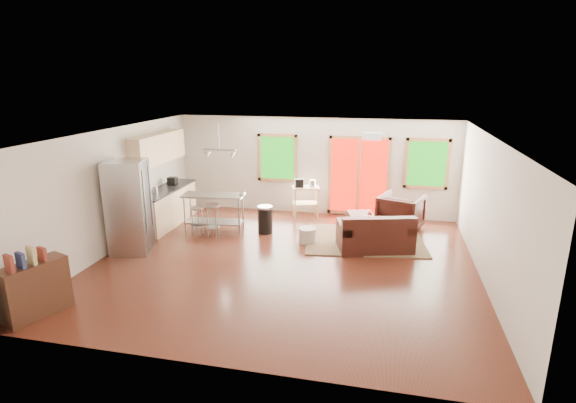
% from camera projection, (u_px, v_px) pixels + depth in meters
% --- Properties ---
extents(floor, '(7.50, 7.00, 0.02)m').
position_uv_depth(floor, '(285.00, 263.00, 9.12)').
color(floor, '#3A170F').
rests_on(floor, ground).
extents(ceiling, '(7.50, 7.00, 0.02)m').
position_uv_depth(ceiling, '(285.00, 133.00, 8.41)').
color(ceiling, silver).
rests_on(ceiling, ground).
extents(back_wall, '(7.50, 0.02, 2.60)m').
position_uv_depth(back_wall, '(314.00, 166.00, 12.06)').
color(back_wall, beige).
rests_on(back_wall, ground).
extents(left_wall, '(0.02, 7.00, 2.60)m').
position_uv_depth(left_wall, '(113.00, 190.00, 9.55)').
color(left_wall, beige).
rests_on(left_wall, ground).
extents(right_wall, '(0.02, 7.00, 2.60)m').
position_uv_depth(right_wall, '(490.00, 213.00, 7.98)').
color(right_wall, beige).
rests_on(right_wall, ground).
extents(front_wall, '(7.50, 0.02, 2.60)m').
position_uv_depth(front_wall, '(220.00, 276.00, 5.47)').
color(front_wall, beige).
rests_on(front_wall, ground).
extents(window_left, '(1.10, 0.05, 1.30)m').
position_uv_depth(window_left, '(277.00, 158.00, 12.17)').
color(window_left, '#125C0E').
rests_on(window_left, back_wall).
extents(french_doors, '(1.60, 0.05, 2.10)m').
position_uv_depth(french_doors, '(359.00, 176.00, 11.82)').
color(french_doors, '#BE0800').
rests_on(french_doors, back_wall).
extents(window_right, '(1.10, 0.05, 1.30)m').
position_uv_depth(window_right, '(427.00, 164.00, 11.35)').
color(window_right, '#125C0E').
rests_on(window_right, back_wall).
extents(rug, '(2.90, 2.38, 0.03)m').
position_uv_depth(rug, '(364.00, 240.00, 10.33)').
color(rug, '#4D6642').
rests_on(rug, floor).
extents(loveseat, '(1.74, 1.26, 0.83)m').
position_uv_depth(loveseat, '(375.00, 236.00, 9.67)').
color(loveseat, black).
rests_on(loveseat, floor).
extents(coffee_table, '(1.04, 0.63, 0.42)m').
position_uv_depth(coffee_table, '(384.00, 222.00, 10.49)').
color(coffee_table, '#3A2116').
rests_on(coffee_table, floor).
extents(armchair, '(1.21, 1.17, 0.99)m').
position_uv_depth(armchair, '(401.00, 211.00, 10.86)').
color(armchair, black).
rests_on(armchair, floor).
extents(ottoman, '(0.75, 0.75, 0.40)m').
position_uv_depth(ottoman, '(361.00, 221.00, 11.06)').
color(ottoman, black).
rests_on(ottoman, floor).
extents(pouf, '(0.43, 0.43, 0.34)m').
position_uv_depth(pouf, '(307.00, 235.00, 10.16)').
color(pouf, beige).
rests_on(pouf, floor).
extents(vase, '(0.18, 0.19, 0.28)m').
position_uv_depth(vase, '(369.00, 219.00, 10.21)').
color(vase, silver).
rests_on(vase, coffee_table).
extents(book, '(0.19, 0.10, 0.27)m').
position_uv_depth(book, '(400.00, 216.00, 10.33)').
color(book, maroon).
rests_on(book, coffee_table).
extents(cabinets, '(0.64, 2.24, 2.30)m').
position_uv_depth(cabinets, '(164.00, 189.00, 11.19)').
color(cabinets, tan).
rests_on(cabinets, floor).
extents(refrigerator, '(0.97, 0.95, 1.98)m').
position_uv_depth(refrigerator, '(129.00, 207.00, 9.45)').
color(refrigerator, '#B7BABC').
rests_on(refrigerator, floor).
extents(island, '(1.51, 0.73, 0.92)m').
position_uv_depth(island, '(214.00, 206.00, 10.78)').
color(island, '#B7BABC').
rests_on(island, floor).
extents(cup, '(0.15, 0.13, 0.13)m').
position_uv_depth(cup, '(242.00, 194.00, 10.36)').
color(cup, silver).
rests_on(cup, island).
extents(bar_stool_a, '(0.34, 0.34, 0.67)m').
position_uv_depth(bar_stool_a, '(197.00, 214.00, 10.58)').
color(bar_stool_a, '#B7BABC').
rests_on(bar_stool_a, floor).
extents(bar_stool_b, '(0.42, 0.42, 0.78)m').
position_uv_depth(bar_stool_b, '(212.00, 213.00, 10.42)').
color(bar_stool_b, '#B7BABC').
rests_on(bar_stool_b, floor).
extents(trash_can, '(0.48, 0.48, 0.66)m').
position_uv_depth(trash_can, '(265.00, 219.00, 10.74)').
color(trash_can, black).
rests_on(trash_can, floor).
extents(kitchen_cart, '(0.79, 0.63, 1.06)m').
position_uv_depth(kitchen_cart, '(305.00, 191.00, 11.79)').
color(kitchen_cart, tan).
rests_on(kitchen_cart, floor).
extents(bookshelf, '(0.69, 1.06, 1.16)m').
position_uv_depth(bookshelf, '(35.00, 288.00, 7.00)').
color(bookshelf, '#3A2116').
rests_on(bookshelf, floor).
extents(ceiling_flush, '(0.35, 0.35, 0.12)m').
position_uv_depth(ceiling_flush, '(372.00, 136.00, 8.66)').
color(ceiling_flush, white).
rests_on(ceiling_flush, ceiling).
extents(pendant_light, '(0.80, 0.18, 0.79)m').
position_uv_depth(pendant_light, '(219.00, 154.00, 10.41)').
color(pendant_light, gray).
rests_on(pendant_light, ceiling).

